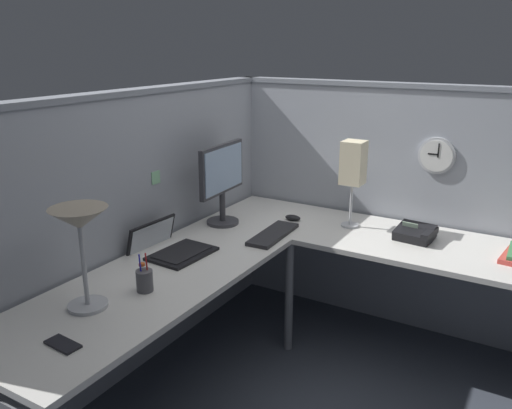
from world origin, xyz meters
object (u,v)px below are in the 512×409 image
object	(u,v)px
computer_mouse	(293,218)
office_phone	(416,234)
keyboard	(273,234)
desk_lamp_dome	(80,227)
monitor	(222,178)
cell_phone	(63,344)
desk_lamp_paper	(353,165)
laptop	(168,247)
pen_cup	(145,280)
wall_clock	(437,156)

from	to	relation	value
computer_mouse	office_phone	bearing A→B (deg)	-86.51
computer_mouse	keyboard	bearing A→B (deg)	-174.61
computer_mouse	desk_lamp_dome	size ratio (longest dim) A/B	0.23
monitor	cell_phone	xyz separation A→B (m)	(-1.45, -0.26, -0.29)
desk_lamp_dome	desk_lamp_paper	size ratio (longest dim) A/B	0.84
laptop	desk_lamp_dome	bearing A→B (deg)	-170.83
pen_cup	office_phone	distance (m)	1.56
wall_clock	pen_cup	bearing A→B (deg)	150.56
keyboard	cell_phone	world-z (taller)	keyboard
pen_cup	cell_phone	world-z (taller)	pen_cup
computer_mouse	desk_lamp_paper	world-z (taller)	desk_lamp_paper
monitor	desk_lamp_dome	bearing A→B (deg)	-174.69
cell_phone	wall_clock	bearing A→B (deg)	-18.05
laptop	cell_phone	world-z (taller)	laptop
computer_mouse	wall_clock	world-z (taller)	wall_clock
cell_phone	office_phone	xyz separation A→B (m)	(1.78, -0.85, 0.03)
monitor	keyboard	bearing A→B (deg)	-95.59
laptop	computer_mouse	distance (m)	0.88
monitor	pen_cup	bearing A→B (deg)	-167.20
office_phone	wall_clock	world-z (taller)	wall_clock
monitor	desk_lamp_dome	size ratio (longest dim) A/B	1.12
computer_mouse	wall_clock	size ratio (longest dim) A/B	0.47
monitor	pen_cup	world-z (taller)	monitor
pen_cup	desk_lamp_paper	bearing A→B (deg)	-20.29
computer_mouse	office_phone	xyz separation A→B (m)	(0.05, -0.76, 0.02)
desk_lamp_dome	office_phone	world-z (taller)	desk_lamp_dome
cell_phone	office_phone	distance (m)	1.97
desk_lamp_paper	office_phone	bearing A→B (deg)	-94.58
desk_lamp_paper	computer_mouse	bearing A→B (deg)	102.65
laptop	computer_mouse	bearing A→B (deg)	-23.04
desk_lamp_dome	cell_phone	distance (m)	0.47
monitor	cell_phone	world-z (taller)	monitor
office_phone	wall_clock	distance (m)	0.51
desk_lamp_dome	desk_lamp_paper	bearing A→B (deg)	-20.83
computer_mouse	cell_phone	distance (m)	1.73
desk_lamp_dome	laptop	bearing A→B (deg)	9.17
desk_lamp_dome	pen_cup	bearing A→B (deg)	-23.73
keyboard	desk_lamp_dome	size ratio (longest dim) A/B	0.97
computer_mouse	desk_lamp_dome	distance (m)	1.53
wall_clock	keyboard	bearing A→B (deg)	132.55
cell_phone	computer_mouse	bearing A→B (deg)	1.30
computer_mouse	cell_phone	bearing A→B (deg)	177.10
monitor	wall_clock	size ratio (longest dim) A/B	2.27
keyboard	desk_lamp_paper	bearing A→B (deg)	-42.25
keyboard	cell_phone	bearing A→B (deg)	172.48
laptop	pen_cup	world-z (taller)	pen_cup
keyboard	wall_clock	world-z (taller)	wall_clock
cell_phone	desk_lamp_paper	distance (m)	1.90
pen_cup	wall_clock	size ratio (longest dim) A/B	0.82
office_phone	cell_phone	bearing A→B (deg)	154.42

